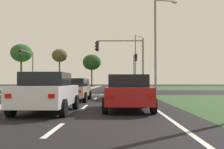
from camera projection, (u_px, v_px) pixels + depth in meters
ground_plane at (76, 92)px, 31.10m from camera, size 200.00×200.00×0.00m
grass_verge_far_right at (211, 88)px, 55.04m from camera, size 35.00×35.00×0.01m
median_island_near at (11, 106)px, 12.12m from camera, size 1.20×22.00×0.14m
median_island_far at (94, 87)px, 56.09m from camera, size 1.20×36.00×0.14m
lane_dash_near at (54, 130)px, 6.47m from camera, size 0.14×2.00×0.01m
lane_dash_second at (85, 107)px, 12.47m from camera, size 0.14×2.00×0.01m
lane_dash_third at (95, 99)px, 18.47m from camera, size 0.14×2.00×0.01m
lane_dash_fourth at (101, 95)px, 24.46m from camera, size 0.14×2.00×0.01m
edge_line_right at (151, 106)px, 12.97m from camera, size 0.14×24.00×0.01m
stop_bar_near at (104, 95)px, 24.03m from camera, size 6.40×0.50×0.01m
crosswalk_bar_near at (6, 94)px, 26.04m from camera, size 0.70×2.80×0.01m
crosswalk_bar_second at (17, 94)px, 26.02m from camera, size 0.70×2.80×0.01m
crosswalk_bar_third at (28, 94)px, 26.00m from camera, size 0.70×2.80×0.01m
crosswalk_bar_fourth at (39, 94)px, 25.97m from camera, size 0.70×2.80×0.01m
crosswalk_bar_fifth at (50, 94)px, 25.95m from camera, size 0.70×2.80×0.01m
crosswalk_bar_sixth at (61, 94)px, 25.92m from camera, size 0.70×2.80×0.01m
crosswalk_bar_seventh at (72, 94)px, 25.90m from camera, size 0.70×2.80×0.01m
crosswalk_bar_eighth at (84, 94)px, 25.87m from camera, size 0.70×2.80×0.01m
car_beige_near at (74, 89)px, 16.50m from camera, size 2.04×4.26×1.46m
car_navy_second at (123, 89)px, 18.25m from camera, size 2.00×4.61×1.47m
car_red_third at (128, 92)px, 11.12m from camera, size 2.09×4.18×1.54m
car_teal_fourth at (75, 85)px, 44.41m from camera, size 1.95×4.57×1.57m
car_maroon_fifth at (69, 86)px, 32.64m from camera, size 4.23×2.05×1.47m
car_black_sixth at (129, 86)px, 29.79m from camera, size 4.53×2.00×1.62m
car_silver_seventh at (80, 84)px, 51.12m from camera, size 2.02×4.62×1.57m
car_white_eighth at (47, 92)px, 10.18m from camera, size 2.07×4.17×1.61m
traffic_signal_far_right at (135, 65)px, 36.11m from camera, size 0.32×4.20×5.29m
traffic_signal_far_left at (28, 63)px, 36.12m from camera, size 0.32×5.16×5.74m
traffic_signal_near_right at (125, 56)px, 24.50m from camera, size 4.77×0.32×5.49m
street_lamp_second at (157, 41)px, 22.97m from camera, size 2.23×0.61×8.80m
street_lamp_third at (136, 59)px, 48.40m from camera, size 1.47×1.48×10.31m
pedestrian_at_median at (88, 82)px, 43.75m from camera, size 0.34×0.34×1.75m
treeline_second at (21, 53)px, 60.03m from camera, size 4.99×4.99×10.26m
treeline_third at (60, 56)px, 58.13m from camera, size 3.50×3.50×8.83m
treeline_fourth at (92, 62)px, 56.75m from camera, size 4.09×4.09×7.41m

